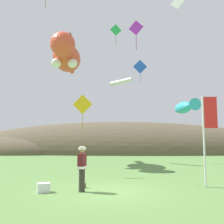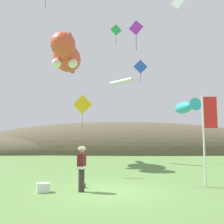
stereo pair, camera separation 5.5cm
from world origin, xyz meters
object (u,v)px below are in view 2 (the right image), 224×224
object	(u,v)px
kite_tube_streamer	(121,82)
kite_diamond_violet	(136,28)
kite_spool	(84,185)
picnic_cooler	(43,188)
kite_fish_windsock	(185,107)
kite_diamond_white	(178,3)
kite_giant_cat	(66,56)
kite_diamond_gold	(83,105)
kite_diamond_green	(116,30)
festival_attendant	(82,167)
kite_diamond_blue	(140,67)
festival_banner_pole	(207,126)

from	to	relation	value
kite_tube_streamer	kite_diamond_violet	distance (m)	7.75
kite_spool	picnic_cooler	world-z (taller)	picnic_cooler
picnic_cooler	kite_tube_streamer	xyz separation A→B (m)	(2.94, 11.92, 6.91)
kite_diamond_violet	kite_fish_windsock	bearing A→B (deg)	42.11
kite_spool	kite_fish_windsock	xyz separation A→B (m)	(5.99, 6.59, 4.14)
picnic_cooler	kite_diamond_white	world-z (taller)	kite_diamond_white
picnic_cooler	kite_diamond_violet	xyz separation A→B (m)	(3.90, 4.37, 8.38)
kite_giant_cat	kite_diamond_gold	bearing A→B (deg)	-68.15
kite_diamond_violet	kite_diamond_green	xyz separation A→B (m)	(-1.34, 5.82, 2.52)
festival_attendant	kite_giant_cat	bearing A→B (deg)	106.94
kite_fish_windsock	kite_diamond_violet	xyz separation A→B (m)	(-3.53, -3.19, 4.31)
kite_spool	picnic_cooler	size ratio (longest dim) A/B	0.38
kite_fish_windsock	kite_tube_streamer	world-z (taller)	kite_tube_streamer
kite_spool	kite_giant_cat	xyz separation A→B (m)	(-3.07, 9.38, 8.83)
kite_diamond_green	kite_spool	bearing A→B (deg)	-96.94
kite_giant_cat	kite_diamond_blue	distance (m)	6.92
kite_spool	kite_diamond_green	distance (m)	14.38
kite_giant_cat	kite_fish_windsock	size ratio (longest dim) A/B	2.63
kite_diamond_white	kite_tube_streamer	bearing A→B (deg)	131.49
kite_tube_streamer	picnic_cooler	bearing A→B (deg)	-103.84
kite_giant_cat	kite_diamond_green	distance (m)	4.71
kite_fish_windsock	kite_diamond_blue	xyz separation A→B (m)	(-2.68, 5.46, 4.49)
kite_tube_streamer	kite_diamond_green	xyz separation A→B (m)	(-0.38, -1.73, 3.99)
kite_spool	kite_diamond_white	distance (m)	14.37
kite_diamond_green	kite_tube_streamer	bearing A→B (deg)	77.47
kite_diamond_white	kite_diamond_violet	bearing A→B (deg)	-137.09
kite_diamond_violet	kite_giant_cat	bearing A→B (deg)	132.78
festival_banner_pole	kite_tube_streamer	distance (m)	12.08
kite_fish_windsock	kite_giant_cat	bearing A→B (deg)	162.86
festival_attendant	kite_diamond_violet	xyz separation A→B (m)	(2.44, 4.20, 7.60)
festival_attendant	kite_diamond_gold	distance (m)	5.19
festival_attendant	festival_banner_pole	size ratio (longest dim) A/B	0.45
picnic_cooler	kite_diamond_gold	size ratio (longest dim) A/B	0.28
festival_banner_pole	kite_diamond_green	distance (m)	12.94
kite_diamond_violet	kite_diamond_white	bearing A→B (deg)	42.91
kite_fish_windsock	festival_attendant	bearing A→B (deg)	-128.93
festival_banner_pole	kite_diamond_blue	distance (m)	13.30
picnic_cooler	festival_banner_pole	bearing A→B (deg)	11.57
festival_attendant	kite_diamond_green	distance (m)	14.28
kite_diamond_white	kite_diamond_blue	size ratio (longest dim) A/B	0.86
festival_attendant	kite_tube_streamer	distance (m)	13.33
kite_giant_cat	kite_diamond_green	world-z (taller)	kite_diamond_green
kite_diamond_green	kite_diamond_blue	distance (m)	4.28
picnic_cooler	kite_diamond_gold	distance (m)	5.82
kite_fish_windsock	kite_diamond_gold	size ratio (longest dim) A/B	1.52
picnic_cooler	kite_spool	bearing A→B (deg)	34.17
kite_diamond_violet	festival_attendant	bearing A→B (deg)	-120.15
kite_diamond_green	kite_diamond_violet	bearing A→B (deg)	-77.00
festival_banner_pole	kite_giant_cat	bearing A→B (deg)	133.31
festival_banner_pole	kite_giant_cat	xyz separation A→B (m)	(-8.45, 8.96, 6.33)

